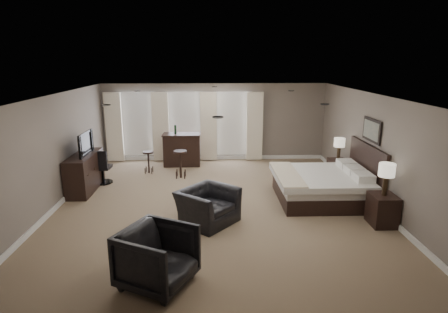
{
  "coord_description": "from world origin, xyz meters",
  "views": [
    {
      "loc": [
        -0.09,
        -8.35,
        3.4
      ],
      "look_at": [
        0.2,
        0.4,
        1.1
      ],
      "focal_mm": 30.0,
      "sensor_mm": 36.0,
      "label": 1
    }
  ],
  "objects_px": {
    "bar_stool_left": "(149,162)",
    "bar_counter": "(182,149)",
    "dresser": "(85,173)",
    "armchair_near": "(208,200)",
    "armchair_far": "(157,255)",
    "bar_stool_right": "(180,164)",
    "bed": "(322,173)",
    "lamp_far": "(339,149)",
    "nightstand_far": "(337,170)",
    "desk_chair": "(102,166)",
    "nightstand_near": "(382,210)",
    "lamp_near": "(386,180)",
    "tv": "(83,152)"
  },
  "relations": [
    {
      "from": "bar_stool_left",
      "to": "bar_counter",
      "type": "bearing_deg",
      "value": 40.57
    },
    {
      "from": "dresser",
      "to": "armchair_near",
      "type": "bearing_deg",
      "value": -33.21
    },
    {
      "from": "armchair_far",
      "to": "bar_stool_right",
      "type": "xyz_separation_m",
      "value": [
        -0.08,
        5.39,
        -0.1
      ]
    },
    {
      "from": "armchair_far",
      "to": "bar_counter",
      "type": "bearing_deg",
      "value": 28.28
    },
    {
      "from": "armchair_far",
      "to": "bed",
      "type": "bearing_deg",
      "value": -18.18
    },
    {
      "from": "lamp_far",
      "to": "armchair_far",
      "type": "height_order",
      "value": "lamp_far"
    },
    {
      "from": "nightstand_far",
      "to": "dresser",
      "type": "distance_m",
      "value": 6.94
    },
    {
      "from": "nightstand_far",
      "to": "desk_chair",
      "type": "bearing_deg",
      "value": 179.73
    },
    {
      "from": "bar_counter",
      "to": "nightstand_far",
      "type": "bearing_deg",
      "value": -21.6
    },
    {
      "from": "nightstand_near",
      "to": "desk_chair",
      "type": "distance_m",
      "value": 7.24
    },
    {
      "from": "bar_stool_right",
      "to": "dresser",
      "type": "bearing_deg",
      "value": -157.67
    },
    {
      "from": "dresser",
      "to": "armchair_near",
      "type": "distance_m",
      "value": 3.9
    },
    {
      "from": "lamp_near",
      "to": "desk_chair",
      "type": "relative_size",
      "value": 0.69
    },
    {
      "from": "nightstand_far",
      "to": "armchair_near",
      "type": "xyz_separation_m",
      "value": [
        -3.66,
        -2.67,
        0.18
      ]
    },
    {
      "from": "nightstand_near",
      "to": "bar_counter",
      "type": "bearing_deg",
      "value": 134.01
    },
    {
      "from": "dresser",
      "to": "desk_chair",
      "type": "xyz_separation_m",
      "value": [
        0.3,
        0.57,
        0.0
      ]
    },
    {
      "from": "lamp_near",
      "to": "tv",
      "type": "xyz_separation_m",
      "value": [
        -6.92,
        2.37,
        0.04
      ]
    },
    {
      "from": "tv",
      "to": "bar_counter",
      "type": "distance_m",
      "value": 3.37
    },
    {
      "from": "nightstand_near",
      "to": "dresser",
      "type": "xyz_separation_m",
      "value": [
        -6.92,
        2.37,
        0.16
      ]
    },
    {
      "from": "dresser",
      "to": "bar_counter",
      "type": "relative_size",
      "value": 1.38
    },
    {
      "from": "nightstand_far",
      "to": "lamp_far",
      "type": "bearing_deg",
      "value": 0.0
    },
    {
      "from": "tv",
      "to": "bar_stool_left",
      "type": "height_order",
      "value": "tv"
    },
    {
      "from": "armchair_near",
      "to": "desk_chair",
      "type": "bearing_deg",
      "value": 88.05
    },
    {
      "from": "lamp_far",
      "to": "bar_stool_left",
      "type": "height_order",
      "value": "lamp_far"
    },
    {
      "from": "lamp_far",
      "to": "dresser",
      "type": "relative_size",
      "value": 0.37
    },
    {
      "from": "tv",
      "to": "armchair_far",
      "type": "xyz_separation_m",
      "value": [
        2.52,
        -4.39,
        -0.53
      ]
    },
    {
      "from": "bed",
      "to": "desk_chair",
      "type": "height_order",
      "value": "bed"
    },
    {
      "from": "nightstand_near",
      "to": "dresser",
      "type": "bearing_deg",
      "value": 161.13
    },
    {
      "from": "tv",
      "to": "bar_counter",
      "type": "bearing_deg",
      "value": -45.63
    },
    {
      "from": "bar_counter",
      "to": "desk_chair",
      "type": "height_order",
      "value": "bar_counter"
    },
    {
      "from": "lamp_far",
      "to": "dresser",
      "type": "distance_m",
      "value": 6.96
    },
    {
      "from": "bed",
      "to": "armchair_near",
      "type": "distance_m",
      "value": 3.03
    },
    {
      "from": "bed",
      "to": "dresser",
      "type": "xyz_separation_m",
      "value": [
        -6.03,
        0.92,
        -0.21
      ]
    },
    {
      "from": "bar_counter",
      "to": "bar_stool_left",
      "type": "distance_m",
      "value": 1.28
    },
    {
      "from": "armchair_near",
      "to": "tv",
      "type": "bearing_deg",
      "value": 97.21
    },
    {
      "from": "tv",
      "to": "bar_stool_right",
      "type": "distance_m",
      "value": 2.71
    },
    {
      "from": "bar_stool_left",
      "to": "bar_stool_right",
      "type": "relative_size",
      "value": 0.83
    },
    {
      "from": "bar_counter",
      "to": "bar_stool_left",
      "type": "relative_size",
      "value": 1.8
    },
    {
      "from": "bar_stool_right",
      "to": "lamp_far",
      "type": "bearing_deg",
      "value": -5.94
    },
    {
      "from": "dresser",
      "to": "armchair_near",
      "type": "height_order",
      "value": "armchair_near"
    },
    {
      "from": "lamp_far",
      "to": "bar_stool_right",
      "type": "relative_size",
      "value": 0.77
    },
    {
      "from": "tv",
      "to": "nightstand_far",
      "type": "bearing_deg",
      "value": -85.59
    },
    {
      "from": "tv",
      "to": "armchair_far",
      "type": "bearing_deg",
      "value": -150.19
    },
    {
      "from": "dresser",
      "to": "tv",
      "type": "distance_m",
      "value": 0.55
    },
    {
      "from": "bed",
      "to": "desk_chair",
      "type": "xyz_separation_m",
      "value": [
        -5.73,
        1.48,
        -0.21
      ]
    },
    {
      "from": "nightstand_far",
      "to": "dresser",
      "type": "xyz_separation_m",
      "value": [
        -6.92,
        -0.53,
        0.17
      ]
    },
    {
      "from": "armchair_near",
      "to": "bar_stool_right",
      "type": "xyz_separation_m",
      "value": [
        -0.83,
        3.14,
        -0.09
      ]
    },
    {
      "from": "dresser",
      "to": "desk_chair",
      "type": "bearing_deg",
      "value": 62.02
    },
    {
      "from": "nightstand_near",
      "to": "armchair_near",
      "type": "distance_m",
      "value": 3.67
    },
    {
      "from": "tv",
      "to": "bar_counter",
      "type": "relative_size",
      "value": 0.85
    }
  ]
}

